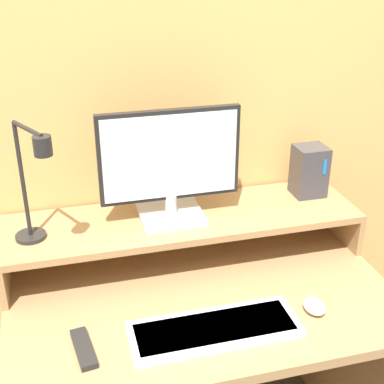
# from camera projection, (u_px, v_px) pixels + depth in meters

# --- Properties ---
(wall_back) EXTENTS (6.00, 0.05, 2.50)m
(wall_back) POSITION_uv_depth(u_px,v_px,m) (168.00, 81.00, 1.66)
(wall_back) COLOR #E5AD60
(wall_back) RESTS_ON ground_plane
(desk) EXTENTS (1.10, 0.70, 0.73)m
(desk) POSITION_uv_depth(u_px,v_px,m) (200.00, 349.00, 1.64)
(desk) COLOR #A87F51
(desk) RESTS_ON ground_plane
(monitor_shelf) EXTENTS (1.10, 0.30, 0.14)m
(monitor_shelf) POSITION_uv_depth(u_px,v_px,m) (183.00, 222.00, 1.67)
(monitor_shelf) COLOR #A87F51
(monitor_shelf) RESTS_ON desk
(monitor) EXTENTS (0.42, 0.17, 0.34)m
(monitor) POSITION_uv_depth(u_px,v_px,m) (170.00, 166.00, 1.57)
(monitor) COLOR #BCBCC1
(monitor) RESTS_ON monitor_shelf
(desk_lamp) EXTENTS (0.13, 0.20, 0.35)m
(desk_lamp) POSITION_uv_depth(u_px,v_px,m) (33.00, 184.00, 1.41)
(desk_lamp) COLOR black
(desk_lamp) RESTS_ON monitor_shelf
(router_dock) EXTENTS (0.10, 0.10, 0.17)m
(router_dock) POSITION_uv_depth(u_px,v_px,m) (309.00, 171.00, 1.76)
(router_dock) COLOR #3D3D42
(router_dock) RESTS_ON monitor_shelf
(keyboard) EXTENTS (0.45, 0.16, 0.02)m
(keyboard) POSITION_uv_depth(u_px,v_px,m) (215.00, 329.00, 1.38)
(keyboard) COLOR white
(keyboard) RESTS_ON desk
(mouse) EXTENTS (0.06, 0.08, 0.03)m
(mouse) POSITION_uv_depth(u_px,v_px,m) (314.00, 306.00, 1.46)
(mouse) COLOR silver
(mouse) RESTS_ON desk
(remote_control) EXTENTS (0.06, 0.15, 0.02)m
(remote_control) POSITION_uv_depth(u_px,v_px,m) (84.00, 348.00, 1.32)
(remote_control) COLOR black
(remote_control) RESTS_ON desk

